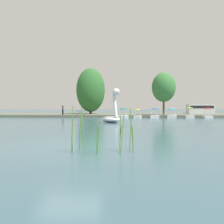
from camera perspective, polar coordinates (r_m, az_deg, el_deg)
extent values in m
plane|color=#385966|center=(10.29, -9.41, -7.58)|extent=(442.14, 442.14, 0.00)
cube|color=#5B6051|center=(47.18, 1.05, -0.63)|extent=(119.04, 18.18, 0.39)
ellipsoid|color=white|center=(26.18, -0.30, -1.66)|extent=(2.87, 3.38, 0.64)
cylinder|color=white|center=(25.30, 0.69, 1.62)|extent=(0.73, 0.91, 2.61)
sphere|color=white|center=(25.11, 0.98, 4.59)|extent=(0.93, 0.93, 0.68)
cone|color=yellow|center=(24.87, 1.27, 4.62)|extent=(0.54, 0.56, 0.37)
cube|color=white|center=(36.87, 2.57, -1.08)|extent=(1.59, 2.22, 0.39)
ellipsoid|color=teal|center=(36.85, 2.58, 0.75)|extent=(1.30, 1.13, 0.20)
cylinder|color=#B7B7BF|center=(37.32, 2.01, 0.00)|extent=(0.04, 0.04, 0.98)
cylinder|color=#B7B7BF|center=(37.13, 3.39, 0.00)|extent=(0.04, 0.04, 0.98)
cylinder|color=#B7B7BF|center=(36.59, 1.75, -0.02)|extent=(0.04, 0.04, 0.98)
cylinder|color=#B7B7BF|center=(36.39, 3.16, -0.02)|extent=(0.04, 0.04, 0.98)
cube|color=white|center=(36.90, 5.83, -1.11)|extent=(1.31, 1.93, 0.36)
ellipsoid|color=yellow|center=(36.87, 5.83, 0.52)|extent=(1.02, 1.16, 0.20)
cylinder|color=#B7B7BF|center=(37.34, 5.43, -0.14)|extent=(0.04, 0.04, 0.87)
cylinder|color=#B7B7BF|center=(37.22, 6.44, -0.15)|extent=(0.04, 0.04, 0.87)
cylinder|color=#B7B7BF|center=(36.54, 5.20, -0.17)|extent=(0.04, 0.04, 0.87)
cylinder|color=#B7B7BF|center=(36.43, 6.24, -0.17)|extent=(0.04, 0.04, 0.87)
cube|color=white|center=(37.03, 9.65, -1.07)|extent=(1.49, 2.43, 0.41)
ellipsoid|color=blue|center=(37.01, 9.65, 0.72)|extent=(1.17, 1.44, 0.20)
cylinder|color=#B7B7BF|center=(37.56, 9.01, 0.00)|extent=(0.04, 0.04, 0.95)
cylinder|color=#B7B7BF|center=(37.56, 10.29, 0.00)|extent=(0.04, 0.04, 0.95)
cylinder|color=#B7B7BF|center=(36.48, 8.99, -0.03)|extent=(0.04, 0.04, 0.95)
cylinder|color=#B7B7BF|center=(36.48, 10.31, -0.03)|extent=(0.04, 0.04, 0.95)
cube|color=white|center=(37.08, 13.42, -1.03)|extent=(1.64, 2.37, 0.47)
ellipsoid|color=#2DB7D1|center=(37.06, 13.43, 0.68)|extent=(1.35, 1.47, 0.20)
cylinder|color=#B7B7BF|center=(37.59, 12.76, 0.02)|extent=(0.04, 0.04, 0.87)
cylinder|color=#B7B7BF|center=(37.56, 14.14, 0.02)|extent=(0.04, 0.04, 0.87)
cylinder|color=#B7B7BF|center=(36.57, 12.70, 0.00)|extent=(0.04, 0.04, 0.87)
cylinder|color=#B7B7BF|center=(36.54, 14.10, -0.01)|extent=(0.04, 0.04, 0.87)
cube|color=white|center=(37.55, 17.16, -1.08)|extent=(1.40, 2.02, 0.40)
ellipsoid|color=#8CCC38|center=(37.53, 17.17, 0.86)|extent=(1.08, 1.31, 0.20)
cylinder|color=#B7B7BF|center=(37.97, 16.55, 0.05)|extent=(0.04, 0.04, 1.08)
cylinder|color=#B7B7BF|center=(38.04, 17.66, 0.05)|extent=(0.04, 0.04, 1.08)
cylinder|color=#B7B7BF|center=(37.02, 16.66, 0.03)|extent=(0.04, 0.04, 1.08)
cylinder|color=#B7B7BF|center=(37.09, 17.80, 0.03)|extent=(0.04, 0.04, 1.08)
cube|color=white|center=(38.28, 20.79, -1.09)|extent=(1.35, 2.28, 0.36)
ellipsoid|color=red|center=(38.26, 20.80, 0.73)|extent=(0.96, 1.09, 0.20)
cylinder|color=#B7B7BF|center=(38.59, 20.17, -0.03)|extent=(0.04, 0.04, 1.04)
cylinder|color=#B7B7BF|center=(38.73, 21.18, -0.04)|extent=(0.04, 0.04, 1.04)
cylinder|color=#B7B7BF|center=(37.80, 20.40, -0.06)|extent=(0.04, 0.04, 1.04)
cylinder|color=#B7B7BF|center=(37.93, 21.43, -0.06)|extent=(0.04, 0.04, 1.04)
cylinder|color=#423323|center=(46.41, -4.85, 1.79)|extent=(0.46, 0.46, 3.57)
ellipsoid|color=#2D662D|center=(46.52, -4.86, 4.98)|extent=(5.82, 5.84, 8.03)
cylinder|color=#4C3823|center=(40.59, 11.61, 1.99)|extent=(0.30, 0.30, 3.71)
ellipsoid|color=#387538|center=(40.71, 11.62, 5.53)|extent=(5.05, 5.09, 4.66)
cube|color=black|center=(41.37, -11.07, -0.02)|extent=(0.24, 0.21, 0.84)
cube|color=#4C4C51|center=(41.36, -11.07, 0.99)|extent=(0.26, 0.24, 0.62)
sphere|color=tan|center=(41.36, -11.08, 1.58)|extent=(0.24, 0.24, 0.24)
torus|color=black|center=(40.18, -6.50, -0.14)|extent=(0.69, 0.12, 0.69)
torus|color=black|center=(40.26, -7.90, -0.14)|extent=(0.69, 0.12, 0.69)
cube|color=#1E59A5|center=(40.22, -7.20, 0.02)|extent=(0.88, 0.14, 0.04)
cylinder|color=#1E59A5|center=(40.23, -7.48, 0.16)|extent=(0.03, 0.03, 0.29)
cube|color=silver|center=(49.74, 19.30, 0.66)|extent=(4.98, 2.43, 1.80)
cube|color=black|center=(49.74, 19.31, 1.08)|extent=(4.60, 2.42, 0.50)
cylinder|color=#568E38|center=(8.32, -6.47, -4.20)|extent=(0.15, 0.07, 1.56)
cylinder|color=#568E38|center=(9.11, 4.77, -5.97)|extent=(0.07, 0.06, 0.86)
cylinder|color=#568E38|center=(9.00, -7.16, -4.20)|extent=(0.09, 0.03, 1.44)
cylinder|color=#568E38|center=(8.32, -3.11, -5.86)|extent=(0.11, 0.08, 1.08)
cylinder|color=#568E38|center=(8.76, 1.91, -6.01)|extent=(0.11, 0.10, 0.93)
cylinder|color=#568E38|center=(8.85, -9.00, -3.79)|extent=(0.08, 0.07, 1.59)
cylinder|color=#568E38|center=(8.94, 1.88, -4.83)|extent=(0.05, 0.07, 1.25)
cylinder|color=#568E38|center=(8.89, 1.91, -6.13)|extent=(0.09, 0.13, 0.86)
cylinder|color=#568E38|center=(8.68, 4.48, -4.19)|extent=(0.14, 0.03, 1.50)
cylinder|color=#568E38|center=(8.70, -8.92, -4.17)|extent=(0.03, 0.14, 1.50)
cylinder|color=#568E38|center=(8.60, -3.39, -6.11)|extent=(0.08, 0.14, 0.93)
cylinder|color=#568E38|center=(8.94, 4.19, -4.80)|extent=(0.07, 0.19, 1.25)
cylinder|color=#568E38|center=(8.29, 2.33, -5.07)|extent=(0.13, 0.18, 1.30)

